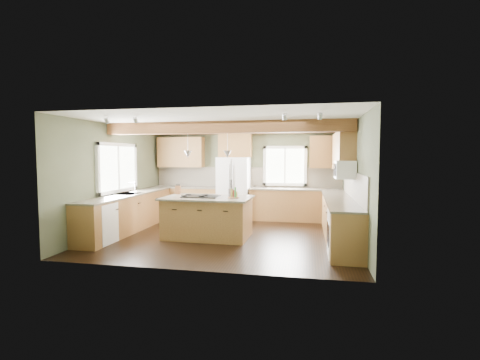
# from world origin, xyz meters

# --- Properties ---
(floor) EXTENTS (5.60, 5.60, 0.00)m
(floor) POSITION_xyz_m (0.00, 0.00, 0.00)
(floor) COLOR black
(floor) RESTS_ON ground
(ceiling) EXTENTS (5.60, 5.60, 0.00)m
(ceiling) POSITION_xyz_m (0.00, 0.00, 2.60)
(ceiling) COLOR silver
(ceiling) RESTS_ON wall_back
(wall_back) EXTENTS (5.60, 0.00, 5.60)m
(wall_back) POSITION_xyz_m (0.00, 2.50, 1.30)
(wall_back) COLOR #464D37
(wall_back) RESTS_ON ground
(wall_left) EXTENTS (0.00, 5.00, 5.00)m
(wall_left) POSITION_xyz_m (-2.80, 0.00, 1.30)
(wall_left) COLOR #464D37
(wall_left) RESTS_ON ground
(wall_right) EXTENTS (0.00, 5.00, 5.00)m
(wall_right) POSITION_xyz_m (2.80, 0.00, 1.30)
(wall_right) COLOR #464D37
(wall_right) RESTS_ON ground
(ceiling_beam) EXTENTS (5.55, 0.26, 0.26)m
(ceiling_beam) POSITION_xyz_m (0.00, -0.23, 2.47)
(ceiling_beam) COLOR #583019
(ceiling_beam) RESTS_ON ceiling
(soffit_trim) EXTENTS (5.55, 0.20, 0.10)m
(soffit_trim) POSITION_xyz_m (0.00, 2.40, 2.54)
(soffit_trim) COLOR #583019
(soffit_trim) RESTS_ON ceiling
(backsplash_back) EXTENTS (5.58, 0.03, 0.58)m
(backsplash_back) POSITION_xyz_m (0.00, 2.48, 1.21)
(backsplash_back) COLOR brown
(backsplash_back) RESTS_ON wall_back
(backsplash_right) EXTENTS (0.03, 3.70, 0.58)m
(backsplash_right) POSITION_xyz_m (2.78, 0.05, 1.21)
(backsplash_right) COLOR brown
(backsplash_right) RESTS_ON wall_right
(base_cab_back_left) EXTENTS (2.02, 0.60, 0.88)m
(base_cab_back_left) POSITION_xyz_m (-1.79, 2.20, 0.44)
(base_cab_back_left) COLOR brown
(base_cab_back_left) RESTS_ON floor
(counter_back_left) EXTENTS (2.06, 0.64, 0.04)m
(counter_back_left) POSITION_xyz_m (-1.79, 2.20, 0.90)
(counter_back_left) COLOR #443D32
(counter_back_left) RESTS_ON base_cab_back_left
(base_cab_back_right) EXTENTS (2.62, 0.60, 0.88)m
(base_cab_back_right) POSITION_xyz_m (1.49, 2.20, 0.44)
(base_cab_back_right) COLOR brown
(base_cab_back_right) RESTS_ON floor
(counter_back_right) EXTENTS (2.66, 0.64, 0.04)m
(counter_back_right) POSITION_xyz_m (1.49, 2.20, 0.90)
(counter_back_right) COLOR #443D32
(counter_back_right) RESTS_ON base_cab_back_right
(base_cab_left) EXTENTS (0.60, 3.70, 0.88)m
(base_cab_left) POSITION_xyz_m (-2.50, 0.05, 0.44)
(base_cab_left) COLOR brown
(base_cab_left) RESTS_ON floor
(counter_left) EXTENTS (0.64, 3.74, 0.04)m
(counter_left) POSITION_xyz_m (-2.50, 0.05, 0.90)
(counter_left) COLOR #443D32
(counter_left) RESTS_ON base_cab_left
(base_cab_right) EXTENTS (0.60, 3.70, 0.88)m
(base_cab_right) POSITION_xyz_m (2.50, 0.05, 0.44)
(base_cab_right) COLOR brown
(base_cab_right) RESTS_ON floor
(counter_right) EXTENTS (0.64, 3.74, 0.04)m
(counter_right) POSITION_xyz_m (2.50, 0.05, 0.90)
(counter_right) COLOR #443D32
(counter_right) RESTS_ON base_cab_right
(upper_cab_back_left) EXTENTS (1.40, 0.35, 0.90)m
(upper_cab_back_left) POSITION_xyz_m (-1.99, 2.33, 1.95)
(upper_cab_back_left) COLOR brown
(upper_cab_back_left) RESTS_ON wall_back
(upper_cab_over_fridge) EXTENTS (0.96, 0.35, 0.70)m
(upper_cab_over_fridge) POSITION_xyz_m (-0.30, 2.33, 2.15)
(upper_cab_over_fridge) COLOR brown
(upper_cab_over_fridge) RESTS_ON wall_back
(upper_cab_right) EXTENTS (0.35, 2.20, 0.90)m
(upper_cab_right) POSITION_xyz_m (2.62, 0.90, 1.95)
(upper_cab_right) COLOR brown
(upper_cab_right) RESTS_ON wall_right
(upper_cab_back_corner) EXTENTS (0.90, 0.35, 0.90)m
(upper_cab_back_corner) POSITION_xyz_m (2.30, 2.33, 1.95)
(upper_cab_back_corner) COLOR brown
(upper_cab_back_corner) RESTS_ON wall_back
(window_left) EXTENTS (0.04, 1.60, 1.05)m
(window_left) POSITION_xyz_m (-2.78, 0.05, 1.55)
(window_left) COLOR white
(window_left) RESTS_ON wall_left
(window_back) EXTENTS (1.10, 0.04, 1.00)m
(window_back) POSITION_xyz_m (1.15, 2.48, 1.55)
(window_back) COLOR white
(window_back) RESTS_ON wall_back
(sink) EXTENTS (0.50, 0.65, 0.03)m
(sink) POSITION_xyz_m (-2.50, 0.05, 0.91)
(sink) COLOR #262628
(sink) RESTS_ON counter_left
(faucet) EXTENTS (0.02, 0.02, 0.28)m
(faucet) POSITION_xyz_m (-2.32, 0.05, 1.05)
(faucet) COLOR #B2B2B7
(faucet) RESTS_ON sink
(dishwasher) EXTENTS (0.60, 0.60, 0.84)m
(dishwasher) POSITION_xyz_m (-2.49, -1.25, 0.43)
(dishwasher) COLOR white
(dishwasher) RESTS_ON floor
(oven) EXTENTS (0.60, 0.72, 0.84)m
(oven) POSITION_xyz_m (2.49, -1.25, 0.43)
(oven) COLOR white
(oven) RESTS_ON floor
(microwave) EXTENTS (0.40, 0.70, 0.38)m
(microwave) POSITION_xyz_m (2.58, -0.05, 1.55)
(microwave) COLOR white
(microwave) RESTS_ON wall_right
(pendant_left) EXTENTS (0.18, 0.18, 0.16)m
(pendant_left) POSITION_xyz_m (-0.86, -0.22, 1.88)
(pendant_left) COLOR #B2B2B7
(pendant_left) RESTS_ON ceiling
(pendant_right) EXTENTS (0.18, 0.18, 0.16)m
(pendant_right) POSITION_xyz_m (0.06, -0.24, 1.88)
(pendant_right) COLOR #B2B2B7
(pendant_right) RESTS_ON ceiling
(refrigerator) EXTENTS (0.90, 0.74, 1.80)m
(refrigerator) POSITION_xyz_m (-0.30, 2.12, 0.90)
(refrigerator) COLOR white
(refrigerator) RESTS_ON floor
(island) EXTENTS (1.87, 1.16, 0.88)m
(island) POSITION_xyz_m (-0.40, -0.23, 0.44)
(island) COLOR brown
(island) RESTS_ON floor
(island_top) EXTENTS (1.99, 1.29, 0.04)m
(island_top) POSITION_xyz_m (-0.40, -0.23, 0.90)
(island_top) COLOR #443D32
(island_top) RESTS_ON island
(cooktop) EXTENTS (0.81, 0.55, 0.02)m
(cooktop) POSITION_xyz_m (-0.55, -0.23, 0.93)
(cooktop) COLOR black
(cooktop) RESTS_ON island_top
(knife_block) EXTENTS (0.12, 0.09, 0.20)m
(knife_block) POSITION_xyz_m (-1.28, 0.21, 1.02)
(knife_block) COLOR #5B321B
(knife_block) RESTS_ON island_top
(utensil_crock) EXTENTS (0.15, 0.15, 0.17)m
(utensil_crock) POSITION_xyz_m (0.07, 0.06, 1.01)
(utensil_crock) COLOR #3B332F
(utensil_crock) RESTS_ON island_top
(bottle_tray) EXTENTS (0.28, 0.28, 0.22)m
(bottle_tray) POSITION_xyz_m (0.21, -0.30, 1.03)
(bottle_tray) COLOR brown
(bottle_tray) RESTS_ON island_top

